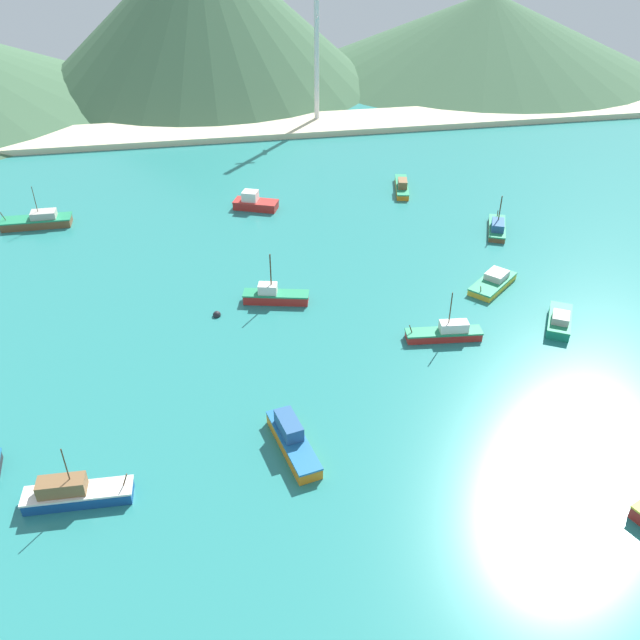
{
  "coord_description": "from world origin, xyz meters",
  "views": [
    {
      "loc": [
        -3.19,
        -20.73,
        44.51
      ],
      "look_at": [
        9.32,
        44.86,
        0.43
      ],
      "focal_mm": 37.03,
      "sensor_mm": 36.0,
      "label": 1
    }
  ],
  "objects_px": {
    "fishing_boat_10": "(560,321)",
    "fishing_boat_11": "(74,493)",
    "fishing_boat_2": "(493,282)",
    "fishing_boat_14": "(446,333)",
    "fishing_boat_13": "(402,186)",
    "fishing_boat_6": "(38,221)",
    "fishing_boat_4": "(275,296)",
    "fishing_boat_12": "(292,439)",
    "buoy_0": "(217,315)",
    "radio_tower": "(317,37)",
    "fishing_boat_15": "(255,203)",
    "fishing_boat_7": "(497,227)"
  },
  "relations": [
    {
      "from": "fishing_boat_10",
      "to": "fishing_boat_11",
      "type": "height_order",
      "value": "fishing_boat_11"
    },
    {
      "from": "fishing_boat_2",
      "to": "fishing_boat_14",
      "type": "distance_m",
      "value": 14.6
    },
    {
      "from": "fishing_boat_11",
      "to": "fishing_boat_13",
      "type": "xyz_separation_m",
      "value": [
        47.72,
        61.61,
        -0.22
      ]
    },
    {
      "from": "fishing_boat_10",
      "to": "fishing_boat_11",
      "type": "relative_size",
      "value": 0.79
    },
    {
      "from": "fishing_boat_13",
      "to": "fishing_boat_2",
      "type": "bearing_deg",
      "value": -85.97
    },
    {
      "from": "fishing_boat_10",
      "to": "fishing_boat_6",
      "type": "bearing_deg",
      "value": 148.13
    },
    {
      "from": "fishing_boat_11",
      "to": "fishing_boat_14",
      "type": "relative_size",
      "value": 1.02
    },
    {
      "from": "fishing_boat_2",
      "to": "fishing_boat_14",
      "type": "bearing_deg",
      "value": -135.08
    },
    {
      "from": "fishing_boat_4",
      "to": "fishing_boat_14",
      "type": "distance_m",
      "value": 22.08
    },
    {
      "from": "fishing_boat_6",
      "to": "fishing_boat_12",
      "type": "relative_size",
      "value": 1.11
    },
    {
      "from": "buoy_0",
      "to": "radio_tower",
      "type": "bearing_deg",
      "value": 70.52
    },
    {
      "from": "fishing_boat_15",
      "to": "fishing_boat_7",
      "type": "bearing_deg",
      "value": -23.9
    },
    {
      "from": "fishing_boat_12",
      "to": "buoy_0",
      "type": "height_order",
      "value": "fishing_boat_12"
    },
    {
      "from": "fishing_boat_6",
      "to": "fishing_boat_14",
      "type": "xyz_separation_m",
      "value": [
        51.92,
        -41.1,
        -0.08
      ]
    },
    {
      "from": "fishing_boat_7",
      "to": "fishing_boat_15",
      "type": "height_order",
      "value": "fishing_boat_7"
    },
    {
      "from": "fishing_boat_7",
      "to": "fishing_boat_10",
      "type": "relative_size",
      "value": 1.19
    },
    {
      "from": "fishing_boat_2",
      "to": "radio_tower",
      "type": "distance_m",
      "value": 77.47
    },
    {
      "from": "fishing_boat_15",
      "to": "fishing_boat_13",
      "type": "bearing_deg",
      "value": 6.12
    },
    {
      "from": "fishing_boat_2",
      "to": "fishing_boat_7",
      "type": "height_order",
      "value": "fishing_boat_7"
    },
    {
      "from": "fishing_boat_10",
      "to": "fishing_boat_12",
      "type": "xyz_separation_m",
      "value": [
        -34.74,
        -14.34,
        0.23
      ]
    },
    {
      "from": "fishing_boat_6",
      "to": "fishing_boat_10",
      "type": "distance_m",
      "value": 78.02
    },
    {
      "from": "fishing_boat_11",
      "to": "fishing_boat_2",
      "type": "bearing_deg",
      "value": 28.91
    },
    {
      "from": "fishing_boat_12",
      "to": "radio_tower",
      "type": "bearing_deg",
      "value": 78.13
    },
    {
      "from": "fishing_boat_13",
      "to": "buoy_0",
      "type": "xyz_separation_m",
      "value": [
        -34.04,
        -34.33,
        -0.62
      ]
    },
    {
      "from": "fishing_boat_10",
      "to": "buoy_0",
      "type": "relative_size",
      "value": 7.48
    },
    {
      "from": "fishing_boat_12",
      "to": "fishing_boat_14",
      "type": "distance_m",
      "value": 24.99
    },
    {
      "from": "fishing_boat_6",
      "to": "fishing_boat_13",
      "type": "bearing_deg",
      "value": 3.01
    },
    {
      "from": "fishing_boat_4",
      "to": "fishing_boat_12",
      "type": "height_order",
      "value": "fishing_boat_4"
    },
    {
      "from": "fishing_boat_12",
      "to": "fishing_boat_14",
      "type": "height_order",
      "value": "fishing_boat_14"
    },
    {
      "from": "fishing_boat_10",
      "to": "fishing_boat_11",
      "type": "distance_m",
      "value": 56.8
    },
    {
      "from": "fishing_boat_2",
      "to": "fishing_boat_11",
      "type": "distance_m",
      "value": 57.25
    },
    {
      "from": "fishing_boat_15",
      "to": "radio_tower",
      "type": "height_order",
      "value": "radio_tower"
    },
    {
      "from": "fishing_boat_6",
      "to": "radio_tower",
      "type": "xyz_separation_m",
      "value": [
        52.45,
        44.07,
        17.13
      ]
    },
    {
      "from": "fishing_boat_6",
      "to": "buoy_0",
      "type": "distance_m",
      "value": 40.5
    },
    {
      "from": "fishing_boat_2",
      "to": "fishing_boat_4",
      "type": "xyz_separation_m",
      "value": [
        -28.94,
        1.6,
        0.23
      ]
    },
    {
      "from": "fishing_boat_15",
      "to": "radio_tower",
      "type": "distance_m",
      "value": 50.43
    },
    {
      "from": "fishing_boat_13",
      "to": "fishing_boat_14",
      "type": "distance_m",
      "value": 44.95
    },
    {
      "from": "fishing_boat_15",
      "to": "radio_tower",
      "type": "xyz_separation_m",
      "value": [
        18.55,
        43.71,
        17.01
      ]
    },
    {
      "from": "fishing_boat_12",
      "to": "buoy_0",
      "type": "xyz_separation_m",
      "value": [
        -5.69,
        24.35,
        -0.86
      ]
    },
    {
      "from": "fishing_boat_11",
      "to": "fishing_boat_12",
      "type": "distance_m",
      "value": 19.59
    },
    {
      "from": "fishing_boat_10",
      "to": "fishing_boat_14",
      "type": "bearing_deg",
      "value": 179.63
    },
    {
      "from": "fishing_boat_2",
      "to": "radio_tower",
      "type": "relative_size",
      "value": 0.23
    },
    {
      "from": "fishing_boat_2",
      "to": "fishing_boat_14",
      "type": "relative_size",
      "value": 0.9
    },
    {
      "from": "fishing_boat_6",
      "to": "radio_tower",
      "type": "distance_m",
      "value": 70.61
    },
    {
      "from": "fishing_boat_14",
      "to": "buoy_0",
      "type": "xyz_separation_m",
      "value": [
        -26.09,
        9.92,
        -0.65
      ]
    },
    {
      "from": "fishing_boat_13",
      "to": "radio_tower",
      "type": "bearing_deg",
      "value": 100.28
    },
    {
      "from": "radio_tower",
      "to": "fishing_boat_14",
      "type": "bearing_deg",
      "value": -90.35
    },
    {
      "from": "fishing_boat_11",
      "to": "fishing_boat_13",
      "type": "relative_size",
      "value": 0.94
    },
    {
      "from": "fishing_boat_7",
      "to": "fishing_boat_2",
      "type": "bearing_deg",
      "value": -115.07
    },
    {
      "from": "fishing_boat_4",
      "to": "fishing_boat_6",
      "type": "distance_m",
      "value": 44.3
    }
  ]
}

